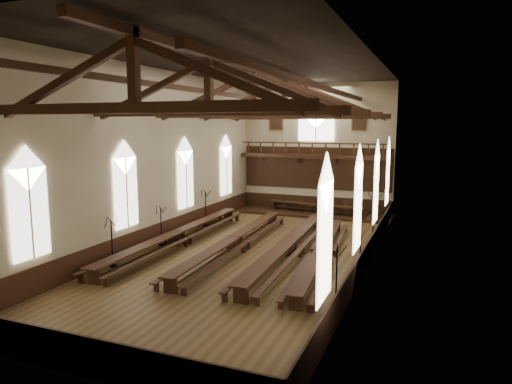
% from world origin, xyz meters
% --- Properties ---
extents(ground, '(26.00, 26.00, 0.00)m').
position_xyz_m(ground, '(0.00, 0.00, 0.00)').
color(ground, brown).
rests_on(ground, ground).
extents(room_walls, '(26.00, 26.00, 26.00)m').
position_xyz_m(room_walls, '(0.00, 0.00, 6.46)').
color(room_walls, '#C4B894').
rests_on(room_walls, ground).
extents(wainscot_band, '(12.00, 26.00, 1.20)m').
position_xyz_m(wainscot_band, '(0.00, 0.00, 0.60)').
color(wainscot_band, '#33180F').
rests_on(wainscot_band, ground).
extents(side_windows, '(11.85, 19.80, 4.50)m').
position_xyz_m(side_windows, '(-0.00, -0.00, 3.74)').
color(side_windows, white).
rests_on(side_windows, room_walls).
extents(end_window, '(2.80, 0.12, 3.80)m').
position_xyz_m(end_window, '(0.00, 12.90, 7.22)').
color(end_window, white).
rests_on(end_window, room_walls).
extents(minstrels_gallery, '(11.80, 1.24, 3.70)m').
position_xyz_m(minstrels_gallery, '(0.00, 12.66, 3.91)').
color(minstrels_gallery, '#3C2013').
rests_on(minstrels_gallery, room_walls).
extents(portraits, '(7.75, 0.09, 1.45)m').
position_xyz_m(portraits, '(0.00, 12.90, 7.10)').
color(portraits, brown).
rests_on(portraits, room_walls).
extents(roof_trusses, '(11.70, 25.70, 2.80)m').
position_xyz_m(roof_trusses, '(0.00, -0.00, 8.22)').
color(roof_trusses, '#3C2013').
rests_on(roof_trusses, room_walls).
extents(refectory_row_a, '(1.77, 14.97, 0.81)m').
position_xyz_m(refectory_row_a, '(-4.80, 0.05, 0.59)').
color(refectory_row_a, '#3C2013').
rests_on(refectory_row_a, ground).
extents(refectory_row_b, '(1.86, 14.73, 0.78)m').
position_xyz_m(refectory_row_b, '(-1.29, 0.25, 0.57)').
color(refectory_row_b, '#3C2013').
rests_on(refectory_row_b, ground).
extents(refectory_row_c, '(1.93, 14.95, 0.80)m').
position_xyz_m(refectory_row_c, '(1.82, 0.44, 0.59)').
color(refectory_row_c, '#3C2013').
rests_on(refectory_row_c, ground).
extents(refectory_row_d, '(2.03, 14.01, 0.70)m').
position_xyz_m(refectory_row_d, '(3.63, 0.11, 0.51)').
color(refectory_row_d, '#3C2013').
rests_on(refectory_row_d, ground).
extents(dais, '(11.40, 2.82, 0.19)m').
position_xyz_m(dais, '(0.40, 11.40, 0.09)').
color(dais, '#33180F').
rests_on(dais, ground).
extents(high_table, '(7.38, 1.78, 0.69)m').
position_xyz_m(high_table, '(0.40, 11.40, 0.77)').
color(high_table, '#3C2013').
rests_on(high_table, dais).
extents(high_chairs, '(6.74, 0.45, 0.94)m').
position_xyz_m(high_chairs, '(0.40, 12.12, 0.70)').
color(high_chairs, '#3C2013').
rests_on(high_chairs, dais).
extents(candelabrum_left_near, '(0.71, 0.74, 2.46)m').
position_xyz_m(candelabrum_left_near, '(-5.55, -4.70, 0.75)').
color(candelabrum_left_near, black).
rests_on(candelabrum_left_near, ground).
extents(candelabrum_left_mid, '(0.62, 0.71, 2.31)m').
position_xyz_m(candelabrum_left_mid, '(-5.55, -0.46, 0.70)').
color(candelabrum_left_mid, black).
rests_on(candelabrum_left_mid, ground).
extents(candelabrum_left_far, '(0.70, 0.76, 2.50)m').
position_xyz_m(candelabrum_left_far, '(-5.55, 4.94, 0.76)').
color(candelabrum_left_far, black).
rests_on(candelabrum_left_far, ground).
extents(candelabrum_right_near, '(0.73, 0.69, 2.43)m').
position_xyz_m(candelabrum_right_near, '(5.55, -5.37, 0.74)').
color(candelabrum_right_near, black).
rests_on(candelabrum_right_near, ground).
extents(candelabrum_right_mid, '(0.75, 0.83, 2.71)m').
position_xyz_m(candelabrum_right_mid, '(5.55, 0.47, 0.82)').
color(candelabrum_right_mid, black).
rests_on(candelabrum_right_mid, ground).
extents(candelabrum_right_far, '(0.87, 0.83, 2.88)m').
position_xyz_m(candelabrum_right_far, '(5.55, 5.22, 0.88)').
color(candelabrum_right_far, black).
rests_on(candelabrum_right_far, ground).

